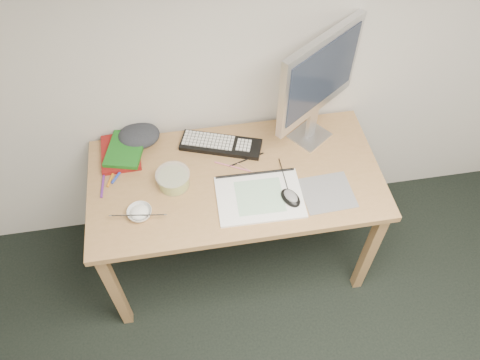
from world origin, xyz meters
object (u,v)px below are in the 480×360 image
object	(u,v)px
keyboard	(221,145)
rice_bowl	(140,213)
desk	(236,187)
sketchpad	(260,197)
monitor	(319,78)

from	to	relation	value
keyboard	rice_bowl	world-z (taller)	rice_bowl
desk	sketchpad	bearing A→B (deg)	-56.94
rice_bowl	monitor	bearing A→B (deg)	21.91
keyboard	monitor	xyz separation A→B (m)	(0.46, -0.00, 0.37)
desk	rice_bowl	distance (m)	0.49
monitor	desk	bearing A→B (deg)	170.33
keyboard	rice_bowl	size ratio (longest dim) A/B	3.64
desk	rice_bowl	world-z (taller)	rice_bowl
sketchpad	keyboard	bearing A→B (deg)	112.12
keyboard	rice_bowl	bearing A→B (deg)	-120.29
keyboard	monitor	bearing A→B (deg)	18.87
desk	monitor	bearing A→B (deg)	26.20
desk	rice_bowl	size ratio (longest dim) A/B	12.61
monitor	rice_bowl	xyz separation A→B (m)	(-0.87, -0.35, -0.36)
sketchpad	rice_bowl	distance (m)	0.55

